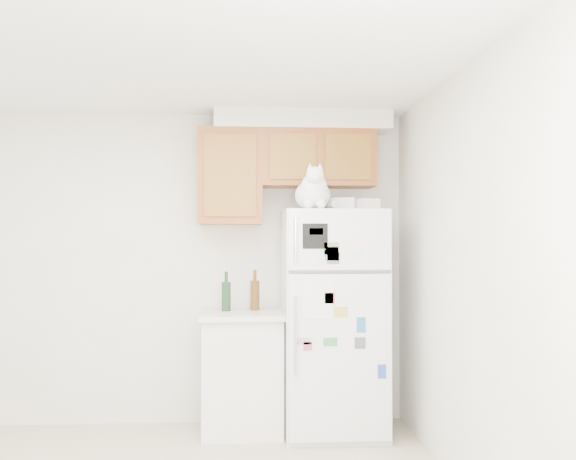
{
  "coord_description": "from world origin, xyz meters",
  "views": [
    {
      "loc": [
        0.57,
        -3.52,
        1.45
      ],
      "look_at": [
        0.94,
        1.55,
        1.55
      ],
      "focal_mm": 42.0,
      "sensor_mm": 36.0,
      "label": 1
    }
  ],
  "objects": [
    {
      "name": "base_counter",
      "position": [
        0.6,
        1.68,
        0.46
      ],
      "size": [
        0.64,
        0.64,
        0.92
      ],
      "color": "white",
      "rests_on": "ground_plane"
    },
    {
      "name": "room_shell",
      "position": [
        0.12,
        0.24,
        1.67
      ],
      "size": [
        3.84,
        4.04,
        2.52
      ],
      "color": "white",
      "rests_on": "ground_plane"
    },
    {
      "name": "refrigerator",
      "position": [
        1.29,
        1.61,
        0.85
      ],
      "size": [
        0.76,
        0.78,
        1.7
      ],
      "color": "silver",
      "rests_on": "ground_plane"
    },
    {
      "name": "cat",
      "position": [
        1.12,
        1.44,
        1.83
      ],
      "size": [
        0.33,
        0.48,
        0.34
      ],
      "color": "white",
      "rests_on": "refrigerator"
    },
    {
      "name": "bottle_amber",
      "position": [
        0.7,
        1.83,
        1.08
      ],
      "size": [
        0.07,
        0.07,
        0.32
      ],
      "primitive_type": null,
      "color": "#593814",
      "rests_on": "base_counter"
    },
    {
      "name": "storage_box_front",
      "position": [
        1.56,
        1.57,
        1.74
      ],
      "size": [
        0.18,
        0.16,
        0.09
      ],
      "primitive_type": "cube",
      "rotation": [
        0.0,
        0.0,
        0.36
      ],
      "color": "white",
      "rests_on": "refrigerator"
    },
    {
      "name": "storage_box_back",
      "position": [
        1.38,
        1.63,
        1.75
      ],
      "size": [
        0.22,
        0.19,
        0.1
      ],
      "primitive_type": "cube",
      "rotation": [
        0.0,
        0.0,
        -0.4
      ],
      "color": "white",
      "rests_on": "refrigerator"
    },
    {
      "name": "bottle_green",
      "position": [
        0.47,
        1.77,
        1.07
      ],
      "size": [
        0.07,
        0.07,
        0.31
      ],
      "primitive_type": null,
      "color": "#19381E",
      "rests_on": "base_counter"
    }
  ]
}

